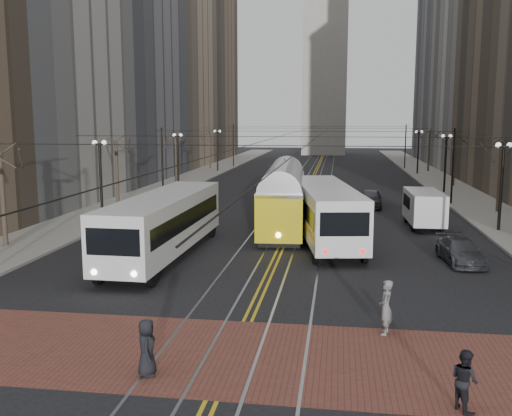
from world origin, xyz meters
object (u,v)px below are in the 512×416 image
(rear_bus, at_px, (326,214))
(cargo_van, at_px, (424,209))
(sedan_parked, at_px, (460,251))
(sedan_grey, at_px, (371,198))
(pedestrian_b, at_px, (386,307))
(transit_bus, at_px, (164,226))
(streetcar, at_px, (283,202))
(pedestrian_c, at_px, (465,380))
(pedestrian_a, at_px, (147,347))

(rear_bus, height_order, cargo_van, rear_bus)
(cargo_van, bearing_deg, sedan_parked, -88.86)
(sedan_grey, xyz_separation_m, pedestrian_b, (-1.05, -29.16, 0.21))
(transit_bus, relative_size, streetcar, 0.92)
(pedestrian_b, bearing_deg, sedan_grey, -172.91)
(cargo_van, xyz_separation_m, sedan_grey, (-3.10, 8.51, -0.48))
(sedan_parked, bearing_deg, pedestrian_c, -106.08)
(streetcar, height_order, sedan_grey, streetcar)
(rear_bus, distance_m, sedan_grey, 14.70)
(streetcar, relative_size, sedan_parked, 3.38)
(cargo_van, xyz_separation_m, pedestrian_c, (-2.58, -25.64, -0.43))
(sedan_parked, bearing_deg, cargo_van, 87.40)
(pedestrian_c, bearing_deg, rear_bus, -16.01)
(cargo_van, bearing_deg, streetcar, -173.58)
(transit_bus, xyz_separation_m, sedan_grey, (11.94, 19.37, -0.92))
(streetcar, bearing_deg, transit_bus, -123.22)
(sedan_parked, distance_m, pedestrian_c, 16.00)
(pedestrian_a, xyz_separation_m, pedestrian_b, (7.06, 4.25, 0.12))
(sedan_grey, bearing_deg, rear_bus, -99.41)
(rear_bus, relative_size, cargo_van, 2.33)
(sedan_grey, xyz_separation_m, pedestrian_a, (-8.12, -33.41, 0.09))
(sedan_parked, xyz_separation_m, pedestrian_b, (-4.61, -10.71, 0.34))
(sedan_grey, xyz_separation_m, sedan_parked, (3.55, -18.45, -0.13))
(cargo_van, relative_size, sedan_grey, 1.26)
(cargo_van, relative_size, pedestrian_c, 3.51)
(pedestrian_b, bearing_deg, sedan_parked, 165.88)
(sedan_parked, xyz_separation_m, pedestrian_c, (-3.03, -15.71, 0.19))
(transit_bus, xyz_separation_m, streetcar, (5.49, 9.54, 0.04))
(streetcar, height_order, rear_bus, streetcar)
(sedan_grey, bearing_deg, transit_bus, -117.38)
(sedan_grey, bearing_deg, pedestrian_c, -84.87)
(streetcar, xyz_separation_m, sedan_parked, (10.00, -8.62, -1.09))
(sedan_parked, bearing_deg, sedan_grey, 95.73)
(streetcar, height_order, pedestrian_a, streetcar)
(transit_bus, xyz_separation_m, sedan_parked, (15.49, 0.92, -1.05))
(cargo_van, distance_m, sedan_parked, 9.97)
(rear_bus, bearing_deg, transit_bus, -158.28)
(pedestrian_a, bearing_deg, transit_bus, -1.04)
(rear_bus, bearing_deg, sedan_parked, -40.27)
(pedestrian_a, bearing_deg, sedan_parked, -54.21)
(transit_bus, relative_size, sedan_grey, 3.02)
(cargo_van, distance_m, pedestrian_c, 25.78)
(pedestrian_a, xyz_separation_m, pedestrian_c, (8.64, -0.75, -0.04))
(transit_bus, distance_m, sedan_grey, 22.77)
(rear_bus, xyz_separation_m, cargo_van, (6.57, 5.74, -0.46))
(transit_bus, bearing_deg, pedestrian_c, -48.64)
(transit_bus, distance_m, pedestrian_c, 19.36)
(streetcar, relative_size, pedestrian_a, 8.67)
(rear_bus, relative_size, sedan_grey, 2.93)
(streetcar, height_order, cargo_van, streetcar)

